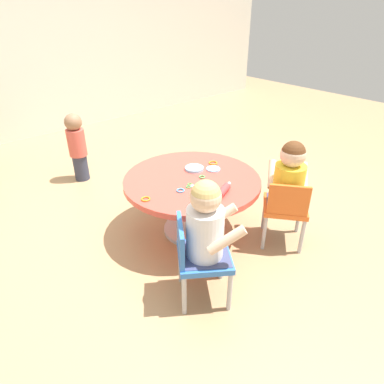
% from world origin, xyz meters
% --- Properties ---
extents(ground_plane, '(10.00, 10.00, 0.00)m').
position_xyz_m(ground_plane, '(0.00, 0.00, 0.00)').
color(ground_plane, tan).
extents(back_wall, '(8.00, 0.12, 2.80)m').
position_xyz_m(back_wall, '(0.00, 3.00, 1.40)').
color(back_wall, silver).
rests_on(back_wall, ground).
extents(craft_table, '(0.99, 0.99, 0.46)m').
position_xyz_m(craft_table, '(0.00, 0.00, 0.37)').
color(craft_table, silver).
rests_on(craft_table, ground).
extents(child_chair_left, '(0.42, 0.42, 0.54)m').
position_xyz_m(child_chair_left, '(-0.42, -0.53, 0.31)').
color(child_chair_left, '#B7B7BC').
rests_on(child_chair_left, ground).
extents(seated_child_left, '(0.44, 0.42, 0.51)m').
position_xyz_m(seated_child_left, '(-0.38, -0.56, 0.53)').
color(seated_child_left, '#3F4772').
rests_on(seated_child_left, ground).
extents(child_chair_right, '(0.42, 0.42, 0.54)m').
position_xyz_m(child_chair_right, '(0.39, -0.55, 0.31)').
color(child_chair_right, '#B7B7BC').
rests_on(child_chair_right, ground).
extents(seated_child_right, '(0.44, 0.43, 0.51)m').
position_xyz_m(seated_child_right, '(0.43, -0.53, 0.53)').
color(seated_child_right, '#3F4772').
rests_on(seated_child_right, ground).
extents(toddler_standing, '(0.17, 0.17, 0.67)m').
position_xyz_m(toddler_standing, '(-0.25, 1.39, 0.36)').
color(toddler_standing, '#33384C').
rests_on(toddler_standing, ground).
extents(rolling_pin, '(0.22, 0.11, 0.05)m').
position_xyz_m(rolling_pin, '(0.01, -0.31, 0.49)').
color(rolling_pin, '#D83F3F').
rests_on(rolling_pin, craft_table).
extents(craft_scissors, '(0.12, 0.14, 0.01)m').
position_xyz_m(craft_scissors, '(-0.08, -0.10, 0.46)').
color(craft_scissors, silver).
rests_on(craft_scissors, craft_table).
extents(playdough_blob_0, '(0.14, 0.14, 0.02)m').
position_xyz_m(playdough_blob_0, '(0.11, 0.10, 0.47)').
color(playdough_blob_0, '#8CCCF2').
rests_on(playdough_blob_0, craft_table).
extents(playdough_blob_1, '(0.11, 0.11, 0.01)m').
position_xyz_m(playdough_blob_1, '(0.21, -0.00, 0.47)').
color(playdough_blob_1, '#8CCCF2').
rests_on(playdough_blob_1, craft_table).
extents(cookie_cutter_0, '(0.07, 0.07, 0.01)m').
position_xyz_m(cookie_cutter_0, '(0.29, 0.08, 0.47)').
color(cookie_cutter_0, orange).
rests_on(cookie_cutter_0, craft_table).
extents(cookie_cutter_1, '(0.06, 0.06, 0.01)m').
position_xyz_m(cookie_cutter_1, '(-0.18, -0.09, 0.47)').
color(cookie_cutter_1, '#3F99D8').
rests_on(cookie_cutter_1, craft_table).
extents(cookie_cutter_2, '(0.06, 0.06, 0.01)m').
position_xyz_m(cookie_cutter_2, '(-0.43, -0.03, 0.47)').
color(cookie_cutter_2, orange).
rests_on(cookie_cutter_2, craft_table).
extents(cookie_cutter_3, '(0.05, 0.05, 0.01)m').
position_xyz_m(cookie_cutter_3, '(0.06, -0.04, 0.47)').
color(cookie_cutter_3, '#4CB259').
rests_on(cookie_cutter_3, craft_table).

